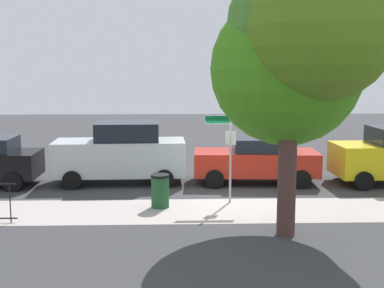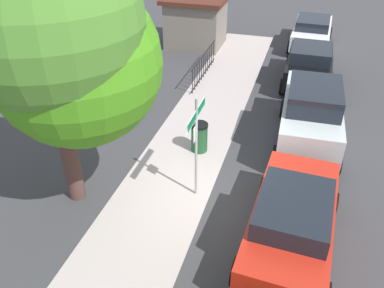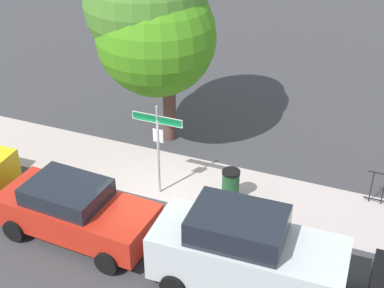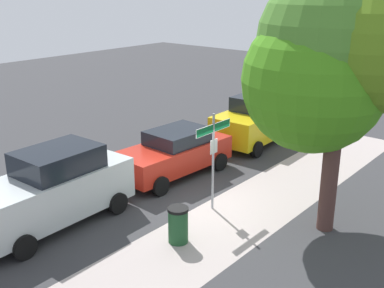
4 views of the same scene
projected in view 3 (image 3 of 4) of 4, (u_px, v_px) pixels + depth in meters
ground_plane at (155, 199)px, 16.46m from camera, size 60.00×60.00×0.00m
sidewalk_strip at (231, 190)px, 16.86m from camera, size 24.00×2.60×0.00m
street_sign at (158, 135)px, 15.74m from camera, size 1.56×0.07×2.96m
shade_tree at (153, 11)px, 17.09m from camera, size 4.25×4.80×6.94m
car_red at (75, 210)px, 14.64m from camera, size 4.42×2.19×1.63m
car_silver at (246, 253)px, 12.87m from camera, size 4.62×2.12×2.17m
trash_bin at (231, 185)px, 16.25m from camera, size 0.55×0.55×0.98m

